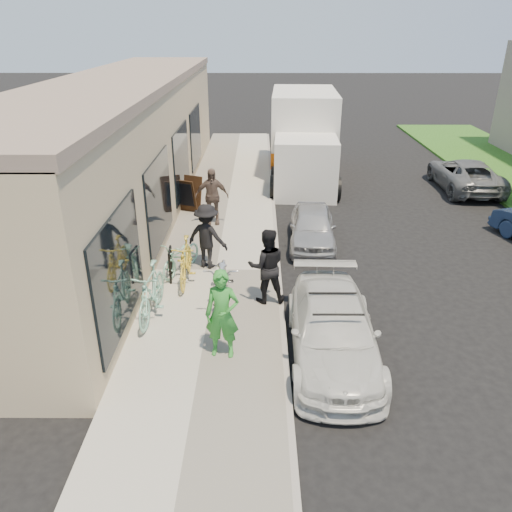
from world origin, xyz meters
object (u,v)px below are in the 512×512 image
object	(u,v)px
far_car_gray	(465,174)
man_standing	(267,266)
bike_rack	(170,261)
bystander_a	(207,236)
sedan_white	(333,330)
woman_rider	(222,314)
cruiser_bike_a	(151,292)
tandem_bike	(223,281)
moving_truck	(303,140)
sandwich_board	(189,194)
bystander_b	(212,196)
cruiser_bike_c	(186,261)
cruiser_bike_b	(181,256)
sedan_silver	(312,227)

from	to	relation	value
far_car_gray	man_standing	world-z (taller)	man_standing
bike_rack	bystander_a	xyz separation A→B (m)	(0.82, 0.68, 0.35)
sedan_white	woman_rider	distance (m)	2.07
cruiser_bike_a	tandem_bike	bearing A→B (deg)	23.82
sedan_white	far_car_gray	distance (m)	12.25
moving_truck	sandwich_board	bearing A→B (deg)	-127.66
bike_rack	tandem_bike	size ratio (longest dim) A/B	0.38
far_car_gray	bystander_a	xyz separation A→B (m)	(-8.99, -6.98, 0.39)
bike_rack	bystander_b	size ratio (longest dim) A/B	0.45
sandwich_board	far_car_gray	size ratio (longest dim) A/B	0.26
cruiser_bike_c	tandem_bike	bearing A→B (deg)	-47.78
tandem_bike	cruiser_bike_c	bearing A→B (deg)	131.06
bystander_a	bystander_b	bearing A→B (deg)	-64.02
man_standing	cruiser_bike_c	size ratio (longest dim) A/B	0.98
cruiser_bike_b	bike_rack	bearing A→B (deg)	-92.68
tandem_bike	woman_rider	distance (m)	1.88
sandwich_board	cruiser_bike_c	xyz separation A→B (m)	(0.55, -4.93, -0.04)
bike_rack	cruiser_bike_b	xyz separation A→B (m)	(0.20, 0.40, -0.05)
sandwich_board	cruiser_bike_b	bearing A→B (deg)	-61.97
man_standing	cruiser_bike_c	world-z (taller)	man_standing
bike_rack	woman_rider	xyz separation A→B (m)	(1.43, -2.99, 0.38)
man_standing	bystander_a	bearing A→B (deg)	-55.93
sandwich_board	cruiser_bike_a	distance (m)	6.48
sedan_silver	cruiser_bike_c	world-z (taller)	cruiser_bike_c
man_standing	bystander_b	bearing A→B (deg)	-77.74
far_car_gray	tandem_bike	bearing A→B (deg)	47.57
tandem_bike	woman_rider	world-z (taller)	woman_rider
sedan_white	bike_rack	bearing A→B (deg)	142.27
woman_rider	sedan_white	bearing A→B (deg)	11.65
man_standing	cruiser_bike_b	bearing A→B (deg)	-40.81
moving_truck	tandem_bike	world-z (taller)	moving_truck
moving_truck	far_car_gray	world-z (taller)	moving_truck
sedan_silver	bystander_b	bearing A→B (deg)	161.45
cruiser_bike_a	bystander_b	size ratio (longest dim) A/B	1.08
cruiser_bike_b	far_car_gray	bearing A→B (deg)	60.96
sedan_silver	moving_truck	world-z (taller)	moving_truck
tandem_bike	bystander_a	bearing A→B (deg)	104.07
bystander_b	sedan_silver	bearing A→B (deg)	-27.54
woman_rider	cruiser_bike_c	distance (m)	3.08
far_car_gray	man_standing	bearing A→B (deg)	50.50
bystander_a	man_standing	bearing A→B (deg)	153.70
tandem_bike	moving_truck	bearing A→B (deg)	75.29
bike_rack	woman_rider	size ratio (longest dim) A/B	0.46
sedan_silver	cruiser_bike_c	xyz separation A→B (m)	(-3.21, -2.57, 0.14)
sedan_silver	man_standing	size ratio (longest dim) A/B	1.85
far_car_gray	moving_truck	bearing A→B (deg)	-16.20
sedan_silver	moving_truck	size ratio (longest dim) A/B	0.46
sedan_white	man_standing	world-z (taller)	man_standing
bike_rack	sedan_silver	distance (m)	4.35
woman_rider	bystander_b	size ratio (longest dim) A/B	0.99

